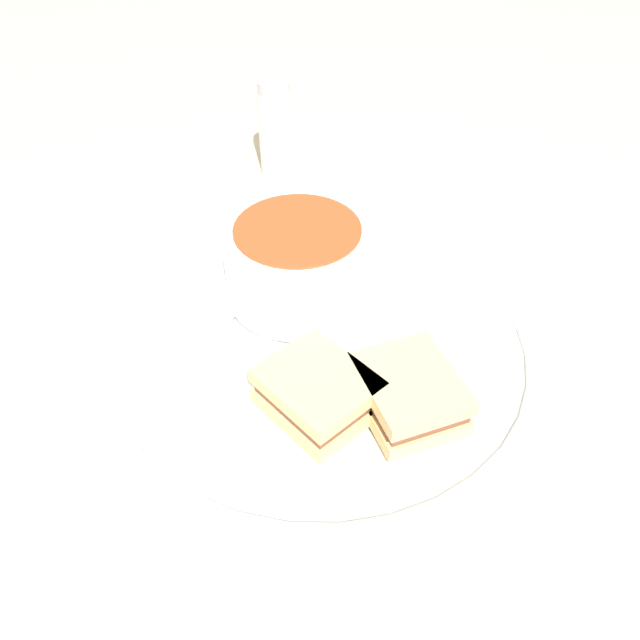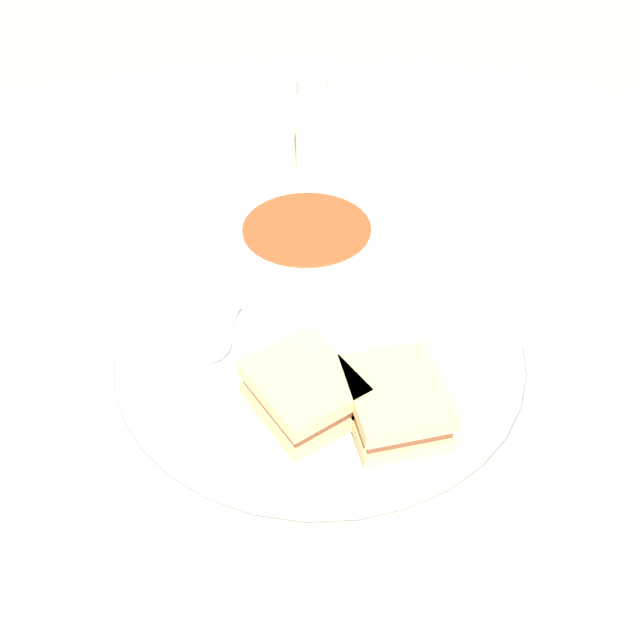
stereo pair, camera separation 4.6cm
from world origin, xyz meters
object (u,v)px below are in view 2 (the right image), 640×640
at_px(spoon, 218,339).
at_px(sandwich_half_near, 304,391).
at_px(salt_shaker, 313,128).
at_px(sandwich_half_far, 395,402).
at_px(soup_bowl, 307,260).

bearing_deg(spoon, sandwich_half_near, 61.08).
bearing_deg(sandwich_half_near, spoon, -118.72).
relative_size(spoon, sandwich_half_near, 1.18).
xyz_separation_m(spoon, salt_shaker, (-0.30, -0.01, 0.03)).
bearing_deg(sandwich_half_near, salt_shaker, -165.94).
relative_size(spoon, sandwich_half_far, 1.21).
height_order(spoon, salt_shaker, salt_shaker).
bearing_deg(sandwich_half_near, sandwich_half_far, 96.02).
height_order(sandwich_half_near, sandwich_half_far, same).
bearing_deg(spoon, salt_shaker, -178.79).
distance_m(soup_bowl, sandwich_half_far, 0.14).
relative_size(soup_bowl, sandwich_half_far, 1.28).
height_order(soup_bowl, spoon, soup_bowl).
distance_m(soup_bowl, sandwich_half_near, 0.12).
relative_size(sandwich_half_near, salt_shaker, 0.92).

